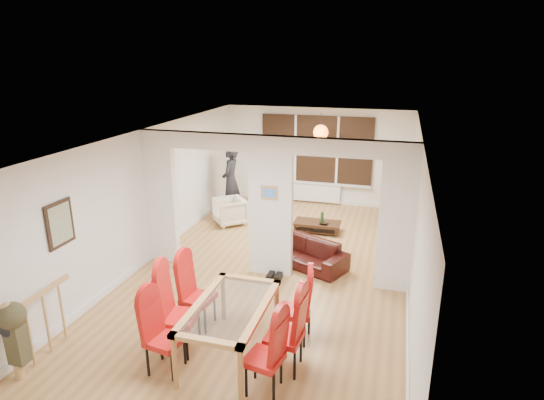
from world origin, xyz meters
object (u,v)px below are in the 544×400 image
at_px(dining_chair_rc, 295,306).
at_px(dining_chair_la, 165,334).
at_px(television, 384,212).
at_px(bowl, 323,223).
at_px(dining_chair_ra, 264,353).
at_px(bottle, 322,217).
at_px(sofa, 302,252).
at_px(dining_chair_lc, 198,294).
at_px(dining_table, 231,330).
at_px(dining_chair_lb, 179,312).
at_px(armchair, 230,211).
at_px(coffee_table, 317,227).
at_px(dining_chair_rb, 284,331).
at_px(person, 231,181).

bearing_deg(dining_chair_rc, dining_chair_la, -152.52).
distance_m(television, bowl, 1.72).
bearing_deg(television, dining_chair_ra, -174.09).
bearing_deg(bottle, sofa, -93.11).
height_order(dining_chair_la, dining_chair_lc, dining_chair_lc).
bearing_deg(dining_chair_la, dining_chair_lc, 100.91).
bearing_deg(dining_table, sofa, 84.03).
bearing_deg(dining_chair_ra, dining_chair_la, -169.50).
bearing_deg(dining_chair_lb, dining_chair_rc, 17.67).
bearing_deg(bottle, dining_chair_rc, -85.43).
bearing_deg(sofa, armchair, 166.40).
bearing_deg(dining_chair_lb, dining_chair_ra, -25.82).
bearing_deg(coffee_table, dining_chair_lc, -103.29).
distance_m(dining_chair_lb, dining_chair_rb, 1.48).
relative_size(dining_chair_lc, person, 0.61).
distance_m(dining_chair_la, television, 6.83).
relative_size(dining_chair_rc, armchair, 1.50).
height_order(dining_chair_la, television, dining_chair_la).
height_order(dining_chair_rb, sofa, dining_chair_rb).
height_order(dining_chair_lb, armchair, dining_chair_lb).
height_order(dining_chair_la, bowl, dining_chair_la).
relative_size(dining_chair_la, bowl, 4.88).
bearing_deg(bowl, sofa, -94.51).
distance_m(dining_table, dining_chair_rb, 0.77).
relative_size(dining_table, dining_chair_ra, 1.60).
xyz_separation_m(dining_chair_rb, dining_chair_rc, (-0.01, 0.68, -0.03)).
distance_m(dining_chair_la, coffee_table, 5.43).
bearing_deg(dining_chair_ra, bottle, 103.18).
bearing_deg(sofa, television, 87.86).
relative_size(dining_chair_rb, coffee_table, 1.06).
bearing_deg(sofa, coffee_table, 115.59).
height_order(dining_table, armchair, dining_table).
bearing_deg(dining_chair_lb, coffee_table, 71.03).
relative_size(dining_chair_la, dining_chair_lb, 0.90).
bearing_deg(television, bottle, 145.79).
bearing_deg(dining_chair_rb, dining_table, -179.67).
bearing_deg(person, dining_chair_rc, 27.36).
height_order(dining_chair_rb, dining_chair_rc, dining_chair_rb).
xyz_separation_m(dining_table, dining_chair_rb, (0.75, -0.06, 0.17)).
relative_size(television, coffee_table, 0.90).
relative_size(dining_chair_rc, sofa, 0.59).
xyz_separation_m(armchair, person, (-0.20, 0.64, 0.58)).
xyz_separation_m(dining_chair_lc, television, (2.46, 5.33, -0.27)).
height_order(dining_chair_ra, television, dining_chair_ra).
relative_size(dining_chair_ra, television, 1.11).
xyz_separation_m(dining_chair_rc, television, (0.99, 5.25, -0.26)).
bearing_deg(dining_table, person, 110.71).
xyz_separation_m(sofa, coffee_table, (-0.03, 1.76, -0.14)).
bearing_deg(bowl, dining_table, -95.46).
xyz_separation_m(television, coffee_table, (-1.45, -1.05, -0.15)).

